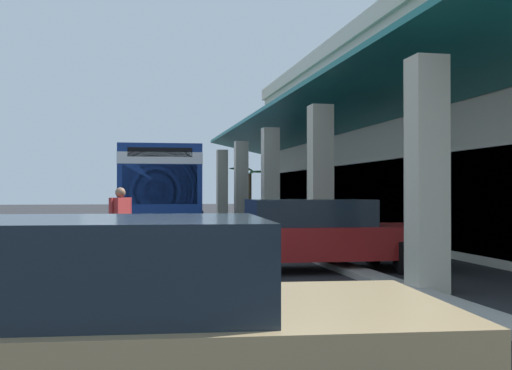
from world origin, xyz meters
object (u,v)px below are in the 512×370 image
Objects in this scene: parked_sedan_red at (316,234)px; potted_palm at (250,211)px; parked_sedan_tan at (85,336)px; pedestrian at (120,220)px; transit_bus at (159,186)px.

potted_palm is at bearing 173.70° from parked_sedan_red.
pedestrian is (-10.63, 0.04, 0.23)m from parked_sedan_tan.
parked_sedan_red is 1.57× the size of potted_palm.
potted_palm is at bearing 167.19° from parked_sedan_tan.
parked_sedan_red is at bearing 12.51° from transit_bus.
parked_sedan_tan and parked_sedan_red have the same top height.
parked_sedan_tan is 10.63m from pedestrian.
pedestrian reaches higher than parked_sedan_tan.
potted_palm reaches higher than parked_sedan_red.
transit_bus is at bearing 176.30° from parked_sedan_tan.
pedestrian is 16.87m from potted_palm.
parked_sedan_red is 4.51m from pedestrian.
pedestrian is (10.07, -1.30, -0.88)m from transit_bus.
transit_bus is at bearing -167.49° from parked_sedan_red.
potted_palm is at bearing 159.28° from pedestrian.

